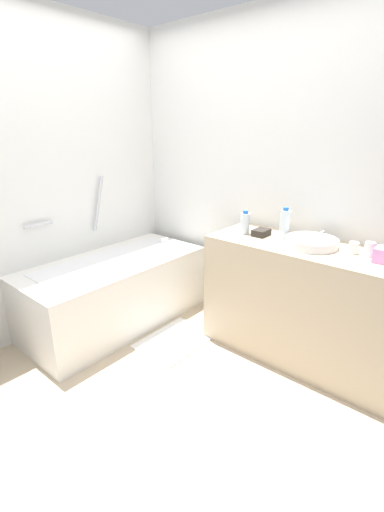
% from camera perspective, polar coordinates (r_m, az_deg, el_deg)
% --- Properties ---
extents(ground_plane, '(3.75, 3.75, 0.00)m').
position_cam_1_polar(ground_plane, '(2.50, -7.16, -21.94)').
color(ground_plane, '#C1AD8E').
extents(wall_back_tiled, '(3.15, 0.10, 2.54)m').
position_cam_1_polar(wall_back_tiled, '(3.06, -26.21, 10.59)').
color(wall_back_tiled, silver).
rests_on(wall_back_tiled, ground_plane).
extents(wall_right_mirror, '(0.10, 3.03, 2.54)m').
position_cam_1_polar(wall_right_mirror, '(3.02, 12.41, 12.04)').
color(wall_right_mirror, silver).
rests_on(wall_right_mirror, ground_plane).
extents(bathtub, '(1.60, 0.74, 1.27)m').
position_cam_1_polar(bathtub, '(3.21, -12.33, -5.31)').
color(bathtub, white).
rests_on(bathtub, ground_plane).
extents(vanity_counter, '(0.57, 1.47, 0.89)m').
position_cam_1_polar(vanity_counter, '(2.75, 17.87, -7.36)').
color(vanity_counter, tan).
rests_on(vanity_counter, ground_plane).
extents(sink_basin, '(0.36, 0.36, 0.06)m').
position_cam_1_polar(sink_basin, '(2.57, 18.83, 2.12)').
color(sink_basin, white).
rests_on(sink_basin, vanity_counter).
extents(sink_faucet, '(0.13, 0.15, 0.07)m').
position_cam_1_polar(sink_faucet, '(2.75, 20.46, 3.12)').
color(sink_faucet, '#B9B9BF').
rests_on(sink_faucet, vanity_counter).
extents(water_bottle_1, '(0.07, 0.07, 0.18)m').
position_cam_1_polar(water_bottle_1, '(2.75, 8.60, 5.29)').
color(water_bottle_1, silver).
rests_on(water_bottle_1, vanity_counter).
extents(water_bottle_2, '(0.07, 0.07, 0.24)m').
position_cam_1_polar(water_bottle_2, '(2.67, 14.81, 5.00)').
color(water_bottle_2, silver).
rests_on(water_bottle_2, vanity_counter).
extents(drinking_glass_0, '(0.06, 0.06, 0.08)m').
position_cam_1_polar(drinking_glass_0, '(2.52, 24.77, 1.22)').
color(drinking_glass_0, white).
rests_on(drinking_glass_0, vanity_counter).
extents(drinking_glass_1, '(0.06, 0.06, 0.09)m').
position_cam_1_polar(drinking_glass_1, '(2.51, 26.91, 0.99)').
color(drinking_glass_1, white).
rests_on(drinking_glass_1, vanity_counter).
extents(amenity_basket, '(0.14, 0.10, 0.05)m').
position_cam_1_polar(amenity_basket, '(2.74, 11.20, 3.78)').
color(amenity_basket, '#2D2823').
rests_on(amenity_basket, vanity_counter).
extents(soap_dish, '(0.09, 0.06, 0.02)m').
position_cam_1_polar(soap_dish, '(2.88, 7.96, 4.45)').
color(soap_dish, white).
rests_on(soap_dish, vanity_counter).
extents(bath_mat, '(0.60, 0.43, 0.01)m').
position_cam_1_polar(bath_mat, '(3.00, -2.78, -13.57)').
color(bath_mat, white).
rests_on(bath_mat, ground_plane).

